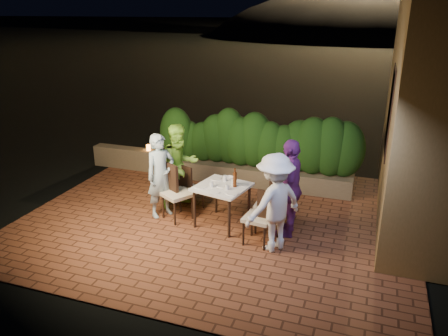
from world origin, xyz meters
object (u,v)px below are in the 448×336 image
at_px(chair_right_front, 258,217).
at_px(chair_left_front, 177,193).
at_px(dining_table, 222,205).
at_px(chair_right_back, 270,203).
at_px(diner_white, 274,203).
at_px(diner_purple, 290,188).
at_px(parapet_lamp, 148,148).
at_px(diner_blue, 161,176).
at_px(beer_bottle, 235,178).
at_px(bowl, 229,178).
at_px(diner_green, 180,166).
at_px(chair_left_back, 191,189).

bearing_deg(chair_right_front, chair_left_front, -7.03).
xyz_separation_m(dining_table, chair_right_back, (0.86, 0.06, 0.15)).
distance_m(chair_right_back, diner_white, 0.68).
bearing_deg(diner_purple, parapet_lamp, -122.33).
bearing_deg(parapet_lamp, diner_blue, -56.16).
relative_size(beer_bottle, chair_right_front, 0.35).
bearing_deg(dining_table, diner_purple, 3.13).
relative_size(beer_bottle, bowl, 1.83).
height_order(chair_left_front, chair_right_back, chair_right_back).
height_order(dining_table, diner_green, diner_green).
relative_size(diner_green, parapet_lamp, 11.79).
height_order(diner_green, parapet_lamp, diner_green).
height_order(dining_table, diner_white, diner_white).
distance_m(diner_green, parapet_lamp, 2.23).
bearing_deg(bowl, parapet_lamp, 146.15).
distance_m(bowl, chair_left_front, 0.99).
bearing_deg(parapet_lamp, bowl, -33.85).
xyz_separation_m(beer_bottle, chair_right_front, (0.56, -0.47, -0.44)).
relative_size(bowl, chair_left_back, 0.22).
height_order(chair_right_front, diner_blue, diner_blue).
bearing_deg(chair_left_back, chair_left_front, -77.87).
xyz_separation_m(bowl, diner_purple, (1.17, -0.27, 0.08)).
relative_size(beer_bottle, parapet_lamp, 2.44).
bearing_deg(chair_left_back, parapet_lamp, 158.75).
relative_size(diner_blue, diner_purple, 0.93).
distance_m(dining_table, parapet_lamp, 3.34).
xyz_separation_m(bowl, chair_right_front, (0.76, -0.77, -0.29)).
xyz_separation_m(chair_right_back, diner_purple, (0.33, 0.01, 0.33)).
bearing_deg(diner_green, bowl, -66.15).
bearing_deg(diner_white, parapet_lamp, -88.89).
relative_size(beer_bottle, diner_white, 0.21).
relative_size(chair_right_front, diner_green, 0.58).
xyz_separation_m(diner_blue, diner_green, (0.15, 0.51, 0.03)).
xyz_separation_m(chair_left_back, parapet_lamp, (-1.81, 1.66, 0.15)).
distance_m(dining_table, chair_right_front, 0.90).
bearing_deg(diner_purple, diner_green, -105.43).
xyz_separation_m(chair_left_front, parapet_lamp, (-1.74, 2.13, 0.06)).
distance_m(chair_left_front, diner_green, 0.66).
height_order(diner_white, diner_purple, diner_purple).
xyz_separation_m(chair_right_front, parapet_lamp, (-3.38, 2.52, 0.09)).
xyz_separation_m(bowl, diner_green, (-1.06, 0.18, 0.05)).
relative_size(diner_green, diner_purple, 0.97).
height_order(dining_table, chair_right_back, chair_right_back).
bearing_deg(parapet_lamp, diner_white, -35.53).
distance_m(beer_bottle, diner_white, 1.01).
height_order(bowl, chair_left_back, chair_left_back).
bearing_deg(diner_blue, diner_purple, -56.71).
bearing_deg(chair_left_front, chair_left_back, 111.47).
relative_size(chair_left_back, diner_green, 0.51).
xyz_separation_m(bowl, chair_left_front, (-0.88, -0.38, -0.26)).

